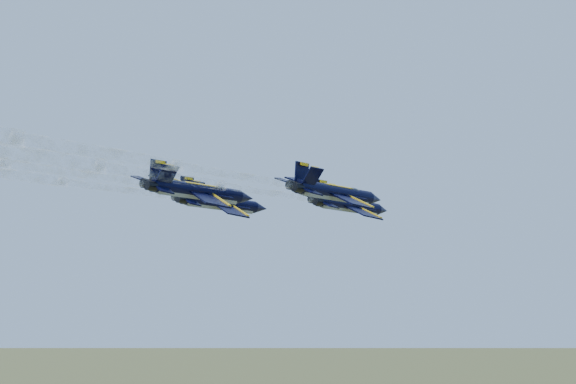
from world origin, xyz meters
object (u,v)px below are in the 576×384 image
Objects in this scene: jet_left at (221,203)px; jet_slot at (199,191)px; jet_lead at (350,205)px; jet_right at (337,193)px.

jet_slot is at bearing -51.49° from jet_left.
jet_left is 1.00× the size of jet_slot.
jet_lead and jet_slot have the same top height.
jet_lead is 1.00× the size of jet_right.
jet_left is at bearing -178.59° from jet_right.
jet_right is at bearing 49.71° from jet_slot.
jet_left is 1.00× the size of jet_right.
jet_lead is 1.00× the size of jet_slot.
jet_left is at bearing 128.51° from jet_slot.
jet_lead and jet_left have the same top height.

